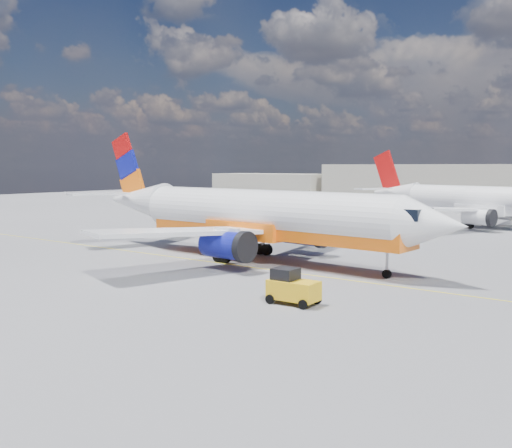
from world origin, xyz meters
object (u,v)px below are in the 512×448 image
Objects in this scene: traffic_cone at (297,270)px; gse_tug at (292,287)px; main_jet at (253,215)px; second_jet at (485,201)px.

gse_tug is at bearing -59.24° from traffic_cone.
traffic_cone is (6.13, -2.86, -3.45)m from main_jet.
main_jet reaches higher than gse_tug.
main_jet is 12.94× the size of gse_tug.
traffic_cone is (-2.37, -39.46, -3.07)m from second_jet.
traffic_cone is at bearing -81.64° from second_jet.
second_jet is (8.50, 36.60, -0.37)m from main_jet.
gse_tug is (10.79, -10.70, -2.75)m from main_jet.
traffic_cone is at bearing -21.55° from main_jet.
traffic_cone is (-4.66, 7.83, -0.70)m from gse_tug.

